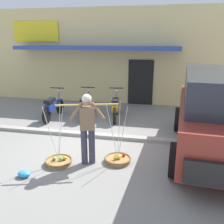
{
  "coord_description": "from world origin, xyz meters",
  "views": [
    {
      "loc": [
        1.93,
        -6.04,
        2.87
      ],
      "look_at": [
        0.54,
        0.6,
        0.85
      ],
      "focal_mm": 39.47,
      "sensor_mm": 36.0,
      "label": 1
    }
  ],
  "objects_px": {
    "motorcycle_nearest_shop": "(53,107)",
    "fruit_vendor": "(87,125)",
    "motorcycle_second_in_row": "(86,106)",
    "fruit_basket_right_side": "(59,161)",
    "fruit_basket_left_side": "(118,159)",
    "plastic_litter_bag": "(24,174)",
    "parked_truck": "(219,111)",
    "motorcycle_third_in_row": "(115,107)"
  },
  "relations": [
    {
      "from": "motorcycle_nearest_shop",
      "to": "fruit_vendor",
      "type": "bearing_deg",
      "value": -53.08
    },
    {
      "from": "motorcycle_nearest_shop",
      "to": "motorcycle_second_in_row",
      "type": "xyz_separation_m",
      "value": [
        1.15,
        0.36,
        0.0
      ]
    },
    {
      "from": "fruit_vendor",
      "to": "motorcycle_nearest_shop",
      "type": "height_order",
      "value": "fruit_vendor"
    },
    {
      "from": "fruit_basket_right_side",
      "to": "motorcycle_nearest_shop",
      "type": "distance_m",
      "value": 3.65
    },
    {
      "from": "fruit_vendor",
      "to": "fruit_basket_left_side",
      "type": "xyz_separation_m",
      "value": [
        0.68,
        0.2,
        -0.9
      ]
    },
    {
      "from": "fruit_basket_right_side",
      "to": "plastic_litter_bag",
      "type": "relative_size",
      "value": 5.18
    },
    {
      "from": "motorcycle_second_in_row",
      "to": "plastic_litter_bag",
      "type": "xyz_separation_m",
      "value": [
        -0.04,
        -4.3,
        -0.38
      ]
    },
    {
      "from": "fruit_basket_right_side",
      "to": "motorcycle_nearest_shop",
      "type": "height_order",
      "value": "fruit_basket_right_side"
    },
    {
      "from": "parked_truck",
      "to": "plastic_litter_bag",
      "type": "height_order",
      "value": "parked_truck"
    },
    {
      "from": "fruit_vendor",
      "to": "fruit_basket_left_side",
      "type": "bearing_deg",
      "value": 16.11
    },
    {
      "from": "fruit_basket_right_side",
      "to": "motorcycle_nearest_shop",
      "type": "xyz_separation_m",
      "value": [
        -1.62,
        3.25,
        0.38
      ]
    },
    {
      "from": "fruit_basket_right_side",
      "to": "motorcycle_nearest_shop",
      "type": "relative_size",
      "value": 0.8
    },
    {
      "from": "motorcycle_second_in_row",
      "to": "motorcycle_third_in_row",
      "type": "bearing_deg",
      "value": 4.26
    },
    {
      "from": "motorcycle_second_in_row",
      "to": "parked_truck",
      "type": "height_order",
      "value": "parked_truck"
    },
    {
      "from": "motorcycle_third_in_row",
      "to": "parked_truck",
      "type": "height_order",
      "value": "parked_truck"
    },
    {
      "from": "fruit_vendor",
      "to": "motorcycle_third_in_row",
      "type": "distance_m",
      "value": 3.54
    },
    {
      "from": "motorcycle_nearest_shop",
      "to": "fruit_basket_left_side",
      "type": "bearing_deg",
      "value": -43.85
    },
    {
      "from": "plastic_litter_bag",
      "to": "motorcycle_nearest_shop",
      "type": "bearing_deg",
      "value": 105.81
    },
    {
      "from": "motorcycle_second_in_row",
      "to": "fruit_basket_right_side",
      "type": "bearing_deg",
      "value": -82.6
    },
    {
      "from": "fruit_vendor",
      "to": "parked_truck",
      "type": "bearing_deg",
      "value": 22.15
    },
    {
      "from": "fruit_basket_right_side",
      "to": "motorcycle_second_in_row",
      "type": "relative_size",
      "value": 0.8
    },
    {
      "from": "parked_truck",
      "to": "motorcycle_second_in_row",
      "type": "bearing_deg",
      "value": 152.71
    },
    {
      "from": "motorcycle_nearest_shop",
      "to": "motorcycle_third_in_row",
      "type": "xyz_separation_m",
      "value": [
        2.27,
        0.45,
        0.0
      ]
    },
    {
      "from": "motorcycle_second_in_row",
      "to": "fruit_vendor",
      "type": "bearing_deg",
      "value": -71.47
    },
    {
      "from": "motorcycle_second_in_row",
      "to": "motorcycle_third_in_row",
      "type": "relative_size",
      "value": 1.0
    },
    {
      "from": "fruit_basket_left_side",
      "to": "motorcycle_second_in_row",
      "type": "bearing_deg",
      "value": 119.54
    },
    {
      "from": "motorcycle_nearest_shop",
      "to": "motorcycle_third_in_row",
      "type": "bearing_deg",
      "value": 11.11
    },
    {
      "from": "motorcycle_nearest_shop",
      "to": "plastic_litter_bag",
      "type": "height_order",
      "value": "motorcycle_nearest_shop"
    },
    {
      "from": "fruit_basket_left_side",
      "to": "plastic_litter_bag",
      "type": "distance_m",
      "value": 2.15
    },
    {
      "from": "fruit_basket_right_side",
      "to": "plastic_litter_bag",
      "type": "bearing_deg",
      "value": -126.17
    },
    {
      "from": "fruit_basket_left_side",
      "to": "motorcycle_third_in_row",
      "type": "xyz_separation_m",
      "value": [
        -0.7,
        3.31,
        0.38
      ]
    },
    {
      "from": "fruit_vendor",
      "to": "parked_truck",
      "type": "height_order",
      "value": "parked_truck"
    },
    {
      "from": "fruit_basket_left_side",
      "to": "motorcycle_third_in_row",
      "type": "bearing_deg",
      "value": 102.01
    },
    {
      "from": "motorcycle_nearest_shop",
      "to": "parked_truck",
      "type": "height_order",
      "value": "parked_truck"
    },
    {
      "from": "fruit_basket_left_side",
      "to": "plastic_litter_bag",
      "type": "bearing_deg",
      "value": -149.87
    },
    {
      "from": "fruit_basket_left_side",
      "to": "plastic_litter_bag",
      "type": "relative_size",
      "value": 5.18
    },
    {
      "from": "motorcycle_third_in_row",
      "to": "parked_truck",
      "type": "relative_size",
      "value": 0.37
    },
    {
      "from": "plastic_litter_bag",
      "to": "parked_truck",
      "type": "bearing_deg",
      "value": 26.66
    },
    {
      "from": "fruit_basket_left_side",
      "to": "parked_truck",
      "type": "distance_m",
      "value": 2.81
    },
    {
      "from": "fruit_vendor",
      "to": "parked_truck",
      "type": "xyz_separation_m",
      "value": [
        3.06,
        1.25,
        0.16
      ]
    },
    {
      "from": "motorcycle_second_in_row",
      "to": "parked_truck",
      "type": "distance_m",
      "value": 4.78
    },
    {
      "from": "plastic_litter_bag",
      "to": "motorcycle_second_in_row",
      "type": "bearing_deg",
      "value": 89.53
    }
  ]
}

